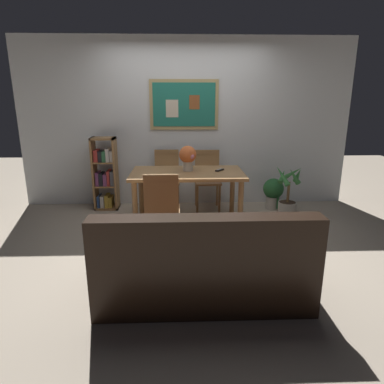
{
  "coord_description": "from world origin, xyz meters",
  "views": [
    {
      "loc": [
        -0.1,
        -3.94,
        1.71
      ],
      "look_at": [
        0.04,
        -0.2,
        0.65
      ],
      "focal_mm": 31.51,
      "sensor_mm": 36.0,
      "label": 1
    }
  ],
  "objects_px": {
    "leather_couch": "(203,264)",
    "tv_remote": "(220,170)",
    "dining_chair_far_right": "(207,175)",
    "flower_vase": "(188,156)",
    "dining_chair_far_left": "(167,174)",
    "potted_ivy": "(273,192)",
    "dining_table": "(187,179)",
    "potted_palm": "(288,197)",
    "bookshelf": "(105,175)",
    "dining_chair_near_left": "(162,205)"
  },
  "relations": [
    {
      "from": "leather_couch",
      "to": "potted_ivy",
      "type": "height_order",
      "value": "leather_couch"
    },
    {
      "from": "dining_chair_far_left",
      "to": "dining_table",
      "type": "bearing_deg",
      "value": -68.87
    },
    {
      "from": "flower_vase",
      "to": "potted_palm",
      "type": "bearing_deg",
      "value": 8.41
    },
    {
      "from": "dining_chair_far_right",
      "to": "tv_remote",
      "type": "relative_size",
      "value": 6.17
    },
    {
      "from": "dining_chair_far_right",
      "to": "tv_remote",
      "type": "height_order",
      "value": "dining_chair_far_right"
    },
    {
      "from": "potted_palm",
      "to": "tv_remote",
      "type": "height_order",
      "value": "potted_palm"
    },
    {
      "from": "flower_vase",
      "to": "leather_couch",
      "type": "bearing_deg",
      "value": -87.27
    },
    {
      "from": "leather_couch",
      "to": "tv_remote",
      "type": "relative_size",
      "value": 12.21
    },
    {
      "from": "leather_couch",
      "to": "potted_palm",
      "type": "bearing_deg",
      "value": 55.95
    },
    {
      "from": "leather_couch",
      "to": "flower_vase",
      "type": "xyz_separation_m",
      "value": [
        -0.09,
        1.84,
        0.63
      ]
    },
    {
      "from": "dining_chair_far_right",
      "to": "leather_couch",
      "type": "bearing_deg",
      "value": -95.35
    },
    {
      "from": "bookshelf",
      "to": "tv_remote",
      "type": "bearing_deg",
      "value": -22.89
    },
    {
      "from": "dining_chair_far_left",
      "to": "flower_vase",
      "type": "distance_m",
      "value": 0.89
    },
    {
      "from": "dining_chair_near_left",
      "to": "flower_vase",
      "type": "distance_m",
      "value": 0.98
    },
    {
      "from": "leather_couch",
      "to": "potted_palm",
      "type": "relative_size",
      "value": 2.31
    },
    {
      "from": "dining_chair_far_right",
      "to": "potted_palm",
      "type": "xyz_separation_m",
      "value": [
        1.15,
        -0.45,
        -0.24
      ]
    },
    {
      "from": "bookshelf",
      "to": "potted_ivy",
      "type": "xyz_separation_m",
      "value": [
        2.63,
        -0.11,
        -0.27
      ]
    },
    {
      "from": "dining_chair_far_right",
      "to": "potted_palm",
      "type": "bearing_deg",
      "value": -21.5
    },
    {
      "from": "dining_chair_far_left",
      "to": "tv_remote",
      "type": "xyz_separation_m",
      "value": [
        0.74,
        -0.75,
        0.22
      ]
    },
    {
      "from": "bookshelf",
      "to": "potted_ivy",
      "type": "relative_size",
      "value": 2.19
    },
    {
      "from": "leather_couch",
      "to": "tv_remote",
      "type": "distance_m",
      "value": 1.9
    },
    {
      "from": "dining_table",
      "to": "tv_remote",
      "type": "xyz_separation_m",
      "value": [
        0.44,
        0.05,
        0.11
      ]
    },
    {
      "from": "potted_ivy",
      "to": "flower_vase",
      "type": "bearing_deg",
      "value": -156.77
    },
    {
      "from": "dining_table",
      "to": "dining_chair_near_left",
      "type": "distance_m",
      "value": 0.83
    },
    {
      "from": "dining_chair_far_left",
      "to": "leather_couch",
      "type": "bearing_deg",
      "value": -81.05
    },
    {
      "from": "dining_chair_far_right",
      "to": "tv_remote",
      "type": "xyz_separation_m",
      "value": [
        0.11,
        -0.7,
        0.22
      ]
    },
    {
      "from": "dining_chair_near_left",
      "to": "tv_remote",
      "type": "xyz_separation_m",
      "value": [
        0.74,
        0.81,
        0.22
      ]
    },
    {
      "from": "potted_palm",
      "to": "flower_vase",
      "type": "relative_size",
      "value": 2.31
    },
    {
      "from": "bookshelf",
      "to": "potted_palm",
      "type": "bearing_deg",
      "value": -9.78
    },
    {
      "from": "bookshelf",
      "to": "potted_ivy",
      "type": "distance_m",
      "value": 2.64
    },
    {
      "from": "potted_palm",
      "to": "potted_ivy",
      "type": "bearing_deg",
      "value": 107.76
    },
    {
      "from": "dining_chair_far_left",
      "to": "flower_vase",
      "type": "bearing_deg",
      "value": -66.37
    },
    {
      "from": "bookshelf",
      "to": "leather_couch",
      "type": "bearing_deg",
      "value": -61.79
    },
    {
      "from": "potted_ivy",
      "to": "flower_vase",
      "type": "height_order",
      "value": "flower_vase"
    },
    {
      "from": "leather_couch",
      "to": "dining_chair_far_left",
      "type": "bearing_deg",
      "value": 98.95
    },
    {
      "from": "flower_vase",
      "to": "tv_remote",
      "type": "xyz_separation_m",
      "value": [
        0.43,
        -0.03,
        -0.19
      ]
    },
    {
      "from": "tv_remote",
      "to": "potted_palm",
      "type": "bearing_deg",
      "value": 13.1
    },
    {
      "from": "dining_table",
      "to": "potted_palm",
      "type": "xyz_separation_m",
      "value": [
        1.48,
        0.29,
        -0.35
      ]
    },
    {
      "from": "dining_table",
      "to": "flower_vase",
      "type": "bearing_deg",
      "value": 83.3
    },
    {
      "from": "leather_couch",
      "to": "tv_remote",
      "type": "bearing_deg",
      "value": 79.32
    },
    {
      "from": "dining_chair_far_left",
      "to": "leather_couch",
      "type": "relative_size",
      "value": 0.51
    },
    {
      "from": "tv_remote",
      "to": "dining_chair_near_left",
      "type": "bearing_deg",
      "value": -132.46
    },
    {
      "from": "flower_vase",
      "to": "dining_chair_near_left",
      "type": "bearing_deg",
      "value": -110.54
    },
    {
      "from": "dining_chair_far_left",
      "to": "potted_ivy",
      "type": "relative_size",
      "value": 1.77
    },
    {
      "from": "dining_table",
      "to": "dining_chair_near_left",
      "type": "relative_size",
      "value": 1.64
    },
    {
      "from": "dining_table",
      "to": "dining_chair_near_left",
      "type": "height_order",
      "value": "dining_chair_near_left"
    },
    {
      "from": "dining_chair_far_right",
      "to": "flower_vase",
      "type": "height_order",
      "value": "flower_vase"
    },
    {
      "from": "dining_chair_near_left",
      "to": "leather_couch",
      "type": "xyz_separation_m",
      "value": [
        0.4,
        -1.0,
        -0.22
      ]
    },
    {
      "from": "dining_chair_near_left",
      "to": "bookshelf",
      "type": "height_order",
      "value": "bookshelf"
    },
    {
      "from": "dining_chair_near_left",
      "to": "potted_ivy",
      "type": "distance_m",
      "value": 2.21
    }
  ]
}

